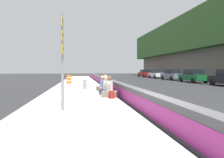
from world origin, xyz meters
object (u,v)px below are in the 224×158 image
seated_person_middle (106,89)px  construction_barrel (69,79)px  seated_person_far (103,86)px  route_sign_post (62,55)px  seated_person_rear (105,87)px  parked_car_farther (145,73)px  fire_hydrant (85,83)px  parked_car_fourth (193,76)px  backpack (112,95)px  seated_person_foreground (110,90)px  parked_car_midline (172,75)px  parked_car_far (156,74)px

seated_person_middle → construction_barrel: 10.20m
seated_person_far → seated_person_middle: bearing=179.5°
route_sign_post → construction_barrel: size_ratio=3.79×
route_sign_post → seated_person_rear: size_ratio=3.04×
parked_car_farther → fire_hydrant: bearing=151.4°
route_sign_post → parked_car_farther: (33.80, -15.18, -1.37)m
seated_person_middle → parked_car_fourth: bearing=-50.3°
route_sign_post → seated_person_rear: bearing=-23.0°
backpack → fire_hydrant: bearing=14.1°
seated_person_foreground → parked_car_farther: bearing=-22.9°
seated_person_far → parked_car_midline: parked_car_midline is taller
construction_barrel → parked_car_midline: (6.97, -15.91, 0.24)m
fire_hydrant → seated_person_middle: seated_person_middle is taller
seated_person_middle → seated_person_far: (2.07, -0.02, -0.01)m
fire_hydrant → route_sign_post: bearing=172.6°
parked_car_midline → parked_car_fourth: bearing=178.8°
route_sign_post → seated_person_far: (6.56, -2.27, -1.75)m
seated_person_middle → parked_car_midline: parked_car_midline is taller
seated_person_rear → backpack: seated_person_rear is taller
seated_person_foreground → backpack: bearing=-178.5°
parked_car_midline → parked_car_farther: 12.56m
seated_person_far → backpack: bearing=-179.5°
parked_car_fourth → parked_car_far: size_ratio=1.00×
fire_hydrant → seated_person_rear: 2.66m
seated_person_rear → backpack: (-2.87, 0.04, -0.18)m
seated_person_foreground → seated_person_far: (3.24, 0.02, -0.02)m
construction_barrel → backpack: bearing=-165.9°
seated_person_rear → seated_person_far: size_ratio=1.08×
construction_barrel → parked_car_far: size_ratio=0.21×
seated_person_middle → backpack: bearing=-178.4°
parked_car_midline → parked_car_farther: same height
construction_barrel → parked_car_fourth: parked_car_fourth is taller
seated_person_far → parked_car_midline: 19.64m
construction_barrel → parked_car_far: 20.94m
seated_person_far → construction_barrel: size_ratio=1.16×
backpack → seated_person_rear: bearing=-0.9°
backpack → construction_barrel: construction_barrel is taller
backpack → seated_person_foreground: bearing=1.5°
seated_person_rear → construction_barrel: 9.23m
seated_person_middle → parked_car_farther: size_ratio=0.25×
fire_hydrant → seated_person_rear: size_ratio=0.74×
parked_car_farther → parked_car_far: bearing=-178.0°
seated_person_middle → parked_car_fourth: size_ratio=0.25×
construction_barrel → parked_car_fourth: bearing=-86.5°
seated_person_far → construction_barrel: seated_person_far is taller
construction_barrel → parked_car_farther: parked_car_farther is taller
route_sign_post → backpack: 4.00m
backpack → parked_car_midline: bearing=-35.0°
parked_car_far → parked_car_farther: bearing=2.0°
route_sign_post → seated_person_far: route_sign_post is taller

